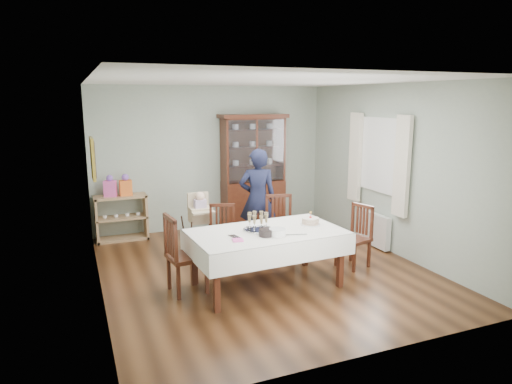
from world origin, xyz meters
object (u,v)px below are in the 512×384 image
birthday_cake (310,221)px  gift_bag_orange (126,186)px  china_cabinet (253,169)px  chair_end_right (354,248)px  champagne_tray (258,225)px  gift_bag_pink (110,187)px  sideboard (122,218)px  dining_table (267,258)px  chair_end_left (186,269)px  high_chair (201,230)px  chair_far_right (280,239)px  chair_far_left (223,248)px  woman (258,199)px

birthday_cake → gift_bag_orange: gift_bag_orange is taller
china_cabinet → chair_end_right: china_cabinet is taller
champagne_tray → gift_bag_orange: gift_bag_orange is taller
chair_end_right → gift_bag_orange: size_ratio=2.42×
champagne_tray → gift_bag_pink: size_ratio=1.03×
sideboard → dining_table: bearing=-61.4°
dining_table → chair_end_left: size_ratio=2.00×
sideboard → champagne_tray: bearing=-62.2°
china_cabinet → gift_bag_orange: size_ratio=5.71×
sideboard → chair_end_left: chair_end_left is taller
birthday_cake → champagne_tray: bearing=178.6°
high_chair → champagne_tray: size_ratio=2.63×
chair_end_right → champagne_tray: bearing=-102.3°
champagne_tray → gift_bag_orange: (-1.36, 2.76, 0.14)m
chair_far_right → chair_end_left: bearing=-140.2°
china_cabinet → champagne_tray: 2.96m
dining_table → gift_bag_orange: gift_bag_orange is taller
dining_table → gift_bag_pink: 3.36m
chair_end_right → gift_bag_orange: gift_bag_orange is taller
chair_far_right → birthday_cake: (0.02, -0.92, 0.52)m
chair_end_right → gift_bag_orange: 4.03m
birthday_cake → chair_end_right: bearing=9.2°
birthday_cake → sideboard: bearing=128.6°
china_cabinet → chair_end_left: bearing=-127.2°
china_cabinet → birthday_cake: 2.81m
chair_far_left → woman: 1.13m
chair_end_left → champagne_tray: 1.09m
china_cabinet → high_chair: 2.03m
woman → champagne_tray: size_ratio=4.29×
dining_table → chair_far_left: (-0.29, 0.97, -0.11)m
chair_end_right → dining_table: bearing=-99.3°
high_chair → chair_far_left: bearing=-73.0°
sideboard → woman: bearing=-32.8°
china_cabinet → birthday_cake: size_ratio=8.13×
birthday_cake → gift_bag_pink: 3.67m
high_chair → gift_bag_pink: 1.87m
china_cabinet → chair_far_left: bearing=-123.6°
chair_end_left → gift_bag_pink: size_ratio=2.71×
chair_far_left → chair_end_right: 1.95m
chair_far_left → chair_end_right: chair_end_right is taller
champagne_tray → birthday_cake: size_ratio=1.46×
gift_bag_pink → dining_table: bearing=-58.8°
gift_bag_pink → gift_bag_orange: gift_bag_orange is taller
sideboard → high_chair: 1.69m
dining_table → gift_bag_pink: gift_bag_pink is taller
chair_far_left → gift_bag_orange: size_ratio=2.38×
chair_end_right → champagne_tray: champagne_tray is taller
champagne_tray → gift_bag_orange: 3.08m
china_cabinet → woman: bearing=-108.7°
woman → high_chair: woman is taller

